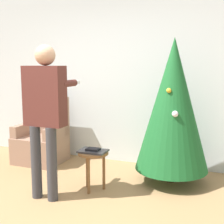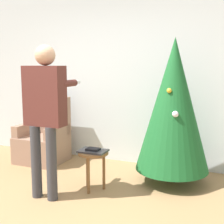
{
  "view_description": "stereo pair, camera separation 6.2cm",
  "coord_description": "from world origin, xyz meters",
  "px_view_note": "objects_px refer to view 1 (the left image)",
  "views": [
    {
      "loc": [
        1.77,
        -2.4,
        1.58
      ],
      "look_at": [
        0.39,
        1.06,
        0.99
      ],
      "focal_mm": 50.0,
      "sensor_mm": 36.0,
      "label": 1
    },
    {
      "loc": [
        1.83,
        -2.37,
        1.58
      ],
      "look_at": [
        0.39,
        1.06,
        0.99
      ],
      "focal_mm": 50.0,
      "sensor_mm": 36.0,
      "label": 2
    }
  ],
  "objects_px": {
    "armchair": "(42,140)",
    "side_stool": "(93,159)",
    "person_standing": "(45,107)",
    "christmas_tree": "(173,105)"
  },
  "relations": [
    {
      "from": "armchair",
      "to": "side_stool",
      "type": "relative_size",
      "value": 2.1
    },
    {
      "from": "armchair",
      "to": "side_stool",
      "type": "bearing_deg",
      "value": -30.89
    },
    {
      "from": "christmas_tree",
      "to": "person_standing",
      "type": "height_order",
      "value": "christmas_tree"
    },
    {
      "from": "christmas_tree",
      "to": "side_stool",
      "type": "xyz_separation_m",
      "value": [
        -0.85,
        -0.63,
        -0.64
      ]
    },
    {
      "from": "christmas_tree",
      "to": "armchair",
      "type": "xyz_separation_m",
      "value": [
        -2.11,
        0.13,
        -0.69
      ]
    },
    {
      "from": "person_standing",
      "to": "armchair",
      "type": "bearing_deg",
      "value": 126.49
    },
    {
      "from": "christmas_tree",
      "to": "armchair",
      "type": "bearing_deg",
      "value": 176.54
    },
    {
      "from": "armchair",
      "to": "person_standing",
      "type": "height_order",
      "value": "person_standing"
    },
    {
      "from": "person_standing",
      "to": "side_stool",
      "type": "bearing_deg",
      "value": 42.93
    },
    {
      "from": "person_standing",
      "to": "side_stool",
      "type": "height_order",
      "value": "person_standing"
    }
  ]
}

